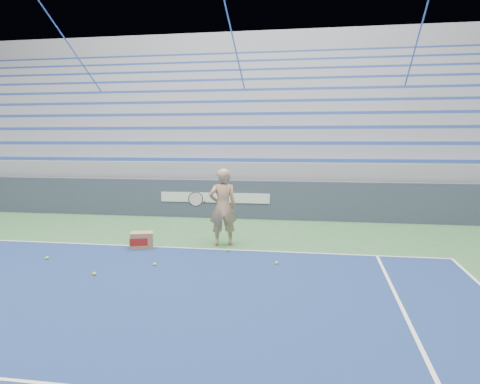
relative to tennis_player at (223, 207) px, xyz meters
name	(u,v)px	position (x,y,z in m)	size (l,w,h in m)	color
sponsor_barrier	(216,199)	(-0.96, 3.54, -0.27)	(30.00, 0.32, 1.10)	#373F55
bleachers	(247,138)	(-0.96, 9.26, 1.53)	(31.00, 9.15, 7.30)	#989BA1
tennis_player	(223,207)	(0.00, 0.00, 0.00)	(0.96, 0.91, 1.64)	tan
ball_box	(142,240)	(-1.59, -0.61, -0.65)	(0.55, 0.48, 0.34)	#A97952
tennis_ball_0	(155,265)	(-0.84, -1.89, -0.79)	(0.07, 0.07, 0.07)	#BEF131
tennis_ball_1	(277,263)	(1.30, -1.42, -0.79)	(0.07, 0.07, 0.07)	#BEF131
tennis_ball_2	(47,258)	(-2.99, -1.81, -0.79)	(0.07, 0.07, 0.07)	#BEF131
tennis_ball_3	(94,274)	(-1.61, -2.64, -0.79)	(0.07, 0.07, 0.07)	#BEF131
tennis_ball_4	(228,250)	(0.24, -0.59, -0.79)	(0.07, 0.07, 0.07)	#BEF131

